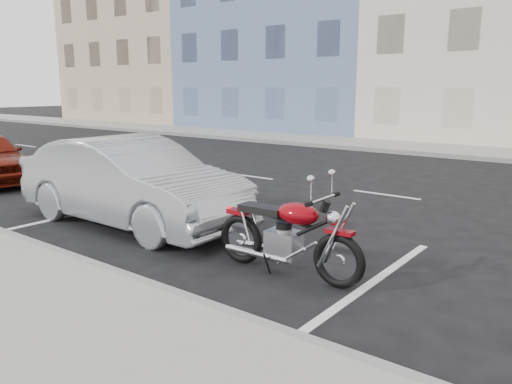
# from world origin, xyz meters

# --- Properties ---
(ground) EXTENTS (120.00, 120.00, 0.00)m
(ground) POSITION_xyz_m (0.00, 0.00, 0.00)
(ground) COLOR black
(ground) RESTS_ON ground
(sidewalk_far) EXTENTS (80.00, 3.40, 0.15)m
(sidewalk_far) POSITION_xyz_m (-5.00, 8.70, 0.07)
(sidewalk_far) COLOR gray
(sidewalk_far) RESTS_ON ground
(curb_near) EXTENTS (80.00, 0.12, 0.16)m
(curb_near) POSITION_xyz_m (-5.00, -7.00, 0.08)
(curb_near) COLOR gray
(curb_near) RESTS_ON ground
(curb_far) EXTENTS (80.00, 0.12, 0.16)m
(curb_far) POSITION_xyz_m (-5.00, 7.00, 0.08)
(curb_far) COLOR gray
(curb_far) RESTS_ON ground
(bldg_far_west) EXTENTS (12.00, 12.00, 12.00)m
(bldg_far_west) POSITION_xyz_m (-26.00, 16.30, 6.00)
(bldg_far_west) COLOR tan
(bldg_far_west) RESTS_ON ground
(bldg_blue) EXTENTS (12.00, 12.00, 13.00)m
(bldg_blue) POSITION_xyz_m (-14.00, 16.30, 6.50)
(bldg_blue) COLOR slate
(bldg_blue) RESTS_ON ground
(motorcycle) EXTENTS (2.20, 0.73, 1.10)m
(motorcycle) POSITION_xyz_m (-0.24, -5.46, 0.50)
(motorcycle) COLOR black
(motorcycle) RESTS_ON ground
(sedan_silver) EXTENTS (4.67, 1.64, 1.54)m
(sedan_silver) POSITION_xyz_m (-4.57, -5.13, 0.77)
(sedan_silver) COLOR #9A9DA1
(sedan_silver) RESTS_ON ground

